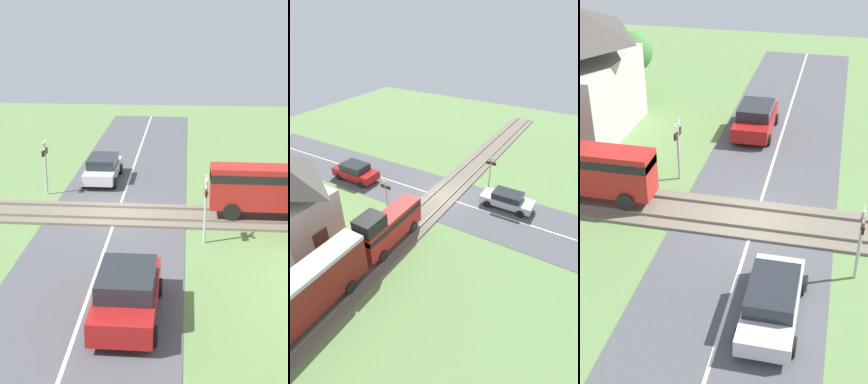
{
  "view_description": "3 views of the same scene",
  "coord_description": "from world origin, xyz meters",
  "views": [
    {
      "loc": [
        22.96,
        3.13,
        9.16
      ],
      "look_at": [
        0.0,
        1.28,
        1.2
      ],
      "focal_mm": 50.0,
      "sensor_mm": 36.0,
      "label": 1
    },
    {
      "loc": [
        -10.58,
        18.93,
        14.07
      ],
      "look_at": [
        0.0,
        1.28,
        1.2
      ],
      "focal_mm": 28.0,
      "sensor_mm": 36.0,
      "label": 2
    },
    {
      "loc": [
        -17.81,
        -2.72,
        12.05
      ],
      "look_at": [
        0.0,
        1.28,
        1.2
      ],
      "focal_mm": 50.0,
      "sensor_mm": 36.0,
      "label": 3
    }
  ],
  "objects": [
    {
      "name": "station_building",
      "position": [
        6.49,
        10.19,
        3.3
      ],
      "size": [
        7.5,
        4.46,
        6.69
      ],
      "color": "beige",
      "rests_on": "ground_plane"
    },
    {
      "name": "crossing_signal_east_approach",
      "position": [
        2.72,
        3.98,
        1.84
      ],
      "size": [
        0.9,
        0.18,
        2.86
      ],
      "color": "#B7B7B7",
      "rests_on": "ground_plane"
    },
    {
      "name": "tree_by_station",
      "position": [
        12.46,
        9.76,
        2.78
      ],
      "size": [
        2.41,
        2.41,
        4.0
      ],
      "color": "brown",
      "rests_on": "ground_plane"
    },
    {
      "name": "crossing_signal_west_approach",
      "position": [
        -2.72,
        -3.98,
        1.84
      ],
      "size": [
        0.9,
        0.18,
        2.86
      ],
      "color": "#B7B7B7",
      "rests_on": "ground_plane"
    },
    {
      "name": "car_near_crossing",
      "position": [
        -5.29,
        -1.44,
        0.73
      ],
      "size": [
        4.18,
        1.82,
        1.38
      ],
      "color": "silver",
      "rests_on": "ground_plane"
    },
    {
      "name": "track_bed",
      "position": [
        0.0,
        0.0,
        0.07
      ],
      "size": [
        2.8,
        48.0,
        0.24
      ],
      "color": "#756B5B",
      "rests_on": "ground_plane"
    },
    {
      "name": "road_surface",
      "position": [
        0.0,
        0.0,
        0.01
      ],
      "size": [
        48.0,
        6.4,
        0.02
      ],
      "color": "#515156",
      "rests_on": "ground_plane"
    },
    {
      "name": "car_far_side",
      "position": [
        8.51,
        1.44,
        0.84
      ],
      "size": [
        4.33,
        2.05,
        1.62
      ],
      "color": "#A81919",
      "rests_on": "ground_plane"
    },
    {
      "name": "ground_plane",
      "position": [
        0.0,
        0.0,
        0.0
      ],
      "size": [
        60.0,
        60.0,
        0.0
      ],
      "primitive_type": "plane",
      "color": "#66894C"
    }
  ]
}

